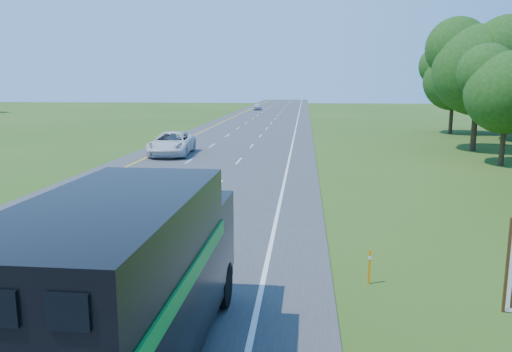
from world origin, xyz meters
The scene contains 6 objects.
road centered at (0.00, 50.00, 0.02)m, with size 15.00×260.00×0.04m, color #38383A.
lane_markings centered at (0.00, 50.00, 0.04)m, with size 11.15×260.00×0.01m.
horse_truck centered at (3.45, 10.41, 2.05)m, with size 2.79×8.51×3.75m.
white_suv centered at (-3.91, 40.74, 0.95)m, with size 3.03×6.56×1.82m, color silver.
far_car centered at (-3.60, 109.92, 0.77)m, with size 1.72×4.27×1.45m, color silver.
delineator centered at (8.53, 15.78, 0.54)m, with size 0.08×0.05×1.02m.
Camera 1 is at (6.62, 2.02, 5.66)m, focal length 35.00 mm.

